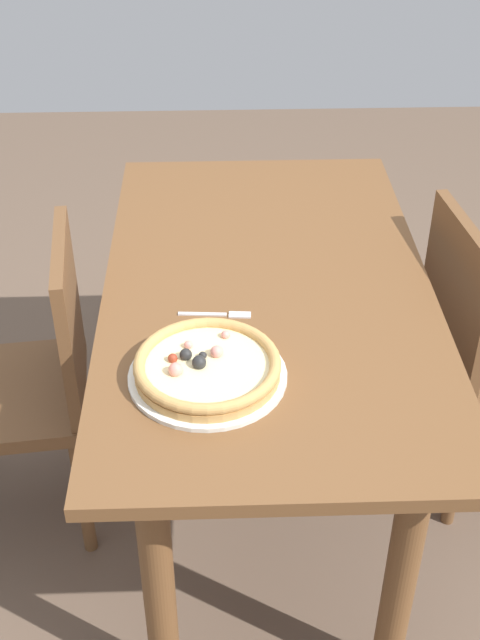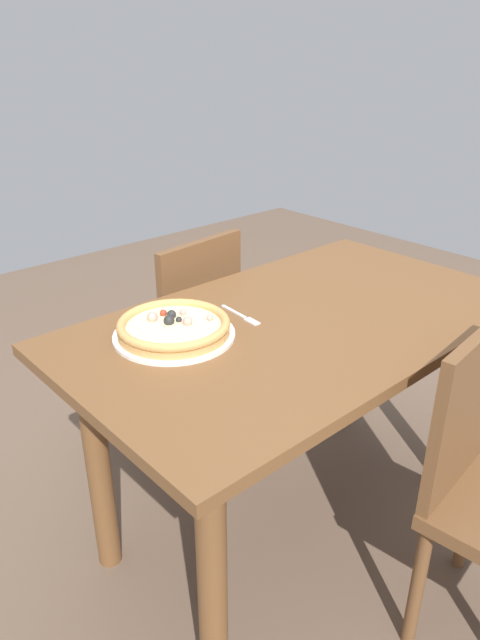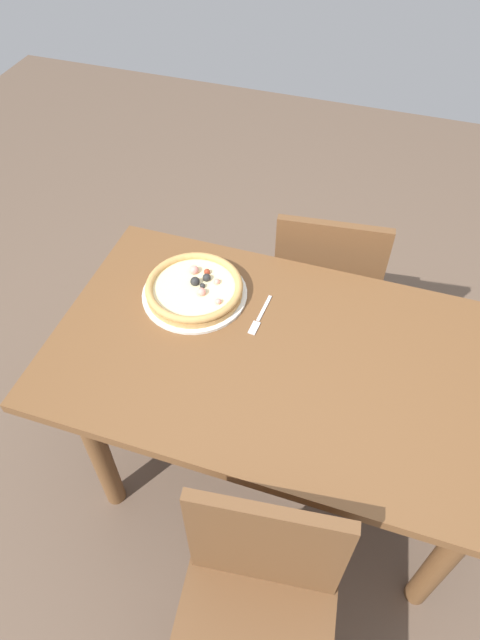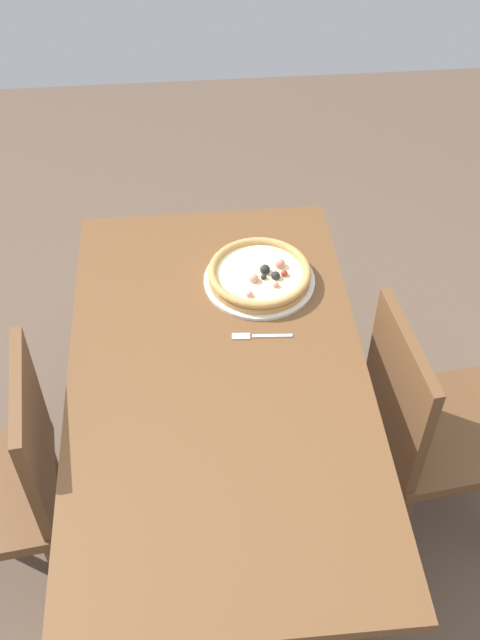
{
  "view_description": "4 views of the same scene",
  "coord_description": "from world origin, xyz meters",
  "px_view_note": "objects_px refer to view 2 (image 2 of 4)",
  "views": [
    {
      "loc": [
        1.64,
        -0.12,
        1.85
      ],
      "look_at": [
        0.17,
        -0.07,
        0.78
      ],
      "focal_mm": 46.41,
      "sensor_mm": 36.0,
      "label": 1
    },
    {
      "loc": [
        1.12,
        0.99,
        1.45
      ],
      "look_at": [
        0.17,
        -0.07,
        0.78
      ],
      "focal_mm": 32.17,
      "sensor_mm": 36.0,
      "label": 2
    },
    {
      "loc": [
        -0.16,
        0.94,
        1.99
      ],
      "look_at": [
        0.17,
        -0.07,
        0.78
      ],
      "focal_mm": 30.88,
      "sensor_mm": 36.0,
      "label": 3
    },
    {
      "loc": [
        -1.23,
        0.05,
        2.23
      ],
      "look_at": [
        0.17,
        -0.07,
        0.78
      ],
      "focal_mm": 41.32,
      "sensor_mm": 36.0,
      "label": 4
    }
  ],
  "objects_px": {
    "chair_near": "(181,334)",
    "plate": "(174,335)",
    "dining_table": "(299,356)",
    "pizza": "(174,326)",
    "fork": "(243,316)"
  },
  "relations": [
    {
      "from": "dining_table",
      "to": "chair_near",
      "type": "relative_size",
      "value": 1.58
    },
    {
      "from": "dining_table",
      "to": "fork",
      "type": "distance_m",
      "value": 0.21
    },
    {
      "from": "dining_table",
      "to": "chair_near",
      "type": "xyz_separation_m",
      "value": [
        -0.01,
        -0.6,
        -0.16
      ]
    },
    {
      "from": "plate",
      "to": "pizza",
      "type": "distance_m",
      "value": 0.03
    },
    {
      "from": "dining_table",
      "to": "fork",
      "type": "bearing_deg",
      "value": -42.49
    },
    {
      "from": "chair_near",
      "to": "pizza",
      "type": "height_order",
      "value": "chair_near"
    },
    {
      "from": "plate",
      "to": "dining_table",
      "type": "bearing_deg",
      "value": 157.15
    },
    {
      "from": "dining_table",
      "to": "chair_near",
      "type": "distance_m",
      "value": 0.63
    },
    {
      "from": "chair_near",
      "to": "fork",
      "type": "bearing_deg",
      "value": -111.21
    },
    {
      "from": "dining_table",
      "to": "pizza",
      "type": "bearing_deg",
      "value": -22.98
    },
    {
      "from": "fork",
      "to": "chair_near",
      "type": "bearing_deg",
      "value": 169.22
    },
    {
      "from": "pizza",
      "to": "fork",
      "type": "bearing_deg",
      "value": 171.76
    },
    {
      "from": "chair_near",
      "to": "plate",
      "type": "distance_m",
      "value": 0.65
    },
    {
      "from": "dining_table",
      "to": "plate",
      "type": "xyz_separation_m",
      "value": [
        0.34,
        -0.14,
        0.13
      ]
    },
    {
      "from": "chair_near",
      "to": "plate",
      "type": "bearing_deg",
      "value": -133.53
    }
  ]
}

